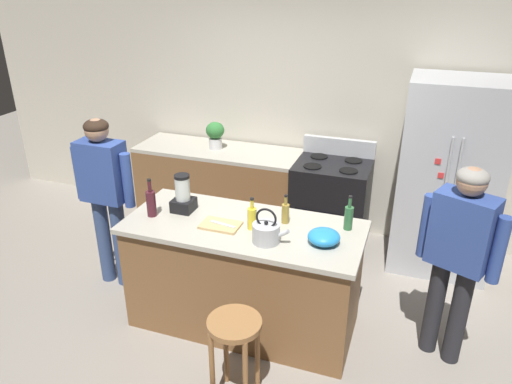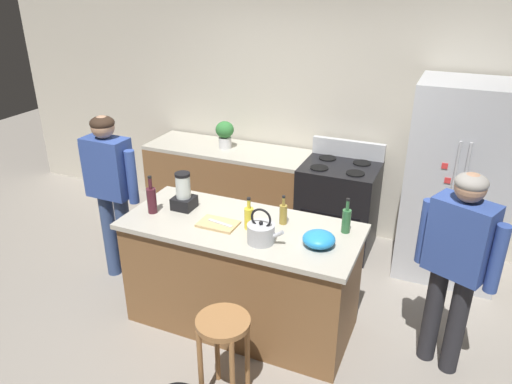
{
  "view_description": "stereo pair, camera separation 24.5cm",
  "coord_description": "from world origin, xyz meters",
  "px_view_note": "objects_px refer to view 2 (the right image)",
  "views": [
    {
      "loc": [
        1.19,
        -3.07,
        2.7
      ],
      "look_at": [
        0.0,
        0.3,
        1.08
      ],
      "focal_mm": 34.04,
      "sensor_mm": 36.0,
      "label": 1
    },
    {
      "loc": [
        1.42,
        -2.98,
        2.7
      ],
      "look_at": [
        0.0,
        0.3,
        1.08
      ],
      "focal_mm": 34.04,
      "sensor_mm": 36.0,
      "label": 2
    }
  ],
  "objects_px": {
    "bar_stool": "(224,338)",
    "cutting_board": "(218,224)",
    "refrigerator": "(458,183)",
    "bottle_olive_oil": "(346,220)",
    "person_by_sink_right": "(457,256)",
    "potted_plant": "(225,133)",
    "bottle_wine": "(152,199)",
    "person_by_island_left": "(110,184)",
    "kitchen_island": "(241,275)",
    "blender_appliance": "(184,194)",
    "tea_kettle": "(261,232)",
    "stove_range": "(338,206)",
    "bottle_vinegar": "(283,213)",
    "chef_knife": "(220,223)",
    "bottle_soda": "(249,217)",
    "mixing_bowl": "(319,239)"
  },
  "relations": [
    {
      "from": "blender_appliance",
      "to": "bottle_soda",
      "type": "distance_m",
      "value": 0.64
    },
    {
      "from": "stove_range",
      "to": "bottle_vinegar",
      "type": "bearing_deg",
      "value": -94.39
    },
    {
      "from": "person_by_island_left",
      "to": "stove_range",
      "type": "bearing_deg",
      "value": 37.7
    },
    {
      "from": "chef_knife",
      "to": "bottle_soda",
      "type": "bearing_deg",
      "value": 22.86
    },
    {
      "from": "kitchen_island",
      "to": "cutting_board",
      "type": "bearing_deg",
      "value": -153.21
    },
    {
      "from": "person_by_sink_right",
      "to": "bottle_olive_oil",
      "type": "distance_m",
      "value": 0.79
    },
    {
      "from": "potted_plant",
      "to": "blender_appliance",
      "type": "distance_m",
      "value": 1.52
    },
    {
      "from": "kitchen_island",
      "to": "stove_range",
      "type": "relative_size",
      "value": 1.67
    },
    {
      "from": "person_by_island_left",
      "to": "potted_plant",
      "type": "relative_size",
      "value": 5.32
    },
    {
      "from": "person_by_island_left",
      "to": "bottle_olive_oil",
      "type": "relative_size",
      "value": 5.79
    },
    {
      "from": "refrigerator",
      "to": "bar_stool",
      "type": "xyz_separation_m",
      "value": [
        -1.27,
        -2.27,
        -0.42
      ]
    },
    {
      "from": "potted_plant",
      "to": "bottle_wine",
      "type": "relative_size",
      "value": 0.95
    },
    {
      "from": "bottle_wine",
      "to": "person_by_sink_right",
      "type": "bearing_deg",
      "value": 6.16
    },
    {
      "from": "kitchen_island",
      "to": "potted_plant",
      "type": "distance_m",
      "value": 1.91
    },
    {
      "from": "bottle_wine",
      "to": "bottle_vinegar",
      "type": "bearing_deg",
      "value": 13.08
    },
    {
      "from": "kitchen_island",
      "to": "bar_stool",
      "type": "height_order",
      "value": "kitchen_island"
    },
    {
      "from": "bottle_wine",
      "to": "cutting_board",
      "type": "height_order",
      "value": "bottle_wine"
    },
    {
      "from": "person_by_island_left",
      "to": "bottle_olive_oil",
      "type": "bearing_deg",
      "value": 1.23
    },
    {
      "from": "potted_plant",
      "to": "tea_kettle",
      "type": "distance_m",
      "value": 2.09
    },
    {
      "from": "person_by_sink_right",
      "to": "cutting_board",
      "type": "xyz_separation_m",
      "value": [
        -1.71,
        -0.23,
        0.0
      ]
    },
    {
      "from": "refrigerator",
      "to": "bar_stool",
      "type": "bearing_deg",
      "value": -119.19
    },
    {
      "from": "person_by_sink_right",
      "to": "bottle_wine",
      "type": "bearing_deg",
      "value": -173.84
    },
    {
      "from": "bottle_olive_oil",
      "to": "cutting_board",
      "type": "bearing_deg",
      "value": -162.9
    },
    {
      "from": "blender_appliance",
      "to": "refrigerator",
      "type": "bearing_deg",
      "value": 34.94
    },
    {
      "from": "stove_range",
      "to": "cutting_board",
      "type": "bearing_deg",
      "value": -109.1
    },
    {
      "from": "bottle_vinegar",
      "to": "chef_knife",
      "type": "relative_size",
      "value": 1.07
    },
    {
      "from": "stove_range",
      "to": "chef_knife",
      "type": "relative_size",
      "value": 5.03
    },
    {
      "from": "refrigerator",
      "to": "bottle_olive_oil",
      "type": "distance_m",
      "value": 1.49
    },
    {
      "from": "bottle_wine",
      "to": "tea_kettle",
      "type": "distance_m",
      "value": 0.99
    },
    {
      "from": "bottle_wine",
      "to": "cutting_board",
      "type": "relative_size",
      "value": 1.05
    },
    {
      "from": "tea_kettle",
      "to": "person_by_island_left",
      "type": "bearing_deg",
      "value": 168.06
    },
    {
      "from": "potted_plant",
      "to": "bottle_soda",
      "type": "relative_size",
      "value": 1.17
    },
    {
      "from": "potted_plant",
      "to": "bottle_wine",
      "type": "xyz_separation_m",
      "value": [
        0.17,
        -1.64,
        -0.06
      ]
    },
    {
      "from": "bottle_vinegar",
      "to": "bottle_wine",
      "type": "bearing_deg",
      "value": -166.92
    },
    {
      "from": "bar_stool",
      "to": "bottle_olive_oil",
      "type": "distance_m",
      "value": 1.23
    },
    {
      "from": "stove_range",
      "to": "bottle_olive_oil",
      "type": "bearing_deg",
      "value": -74.32
    },
    {
      "from": "kitchen_island",
      "to": "mixing_bowl",
      "type": "relative_size",
      "value": 7.91
    },
    {
      "from": "bottle_vinegar",
      "to": "tea_kettle",
      "type": "height_order",
      "value": "tea_kettle"
    },
    {
      "from": "person_by_sink_right",
      "to": "blender_appliance",
      "type": "bearing_deg",
      "value": -177.77
    },
    {
      "from": "bottle_vinegar",
      "to": "bar_stool",
      "type": "bearing_deg",
      "value": -94.0
    },
    {
      "from": "cutting_board",
      "to": "person_by_sink_right",
      "type": "bearing_deg",
      "value": 7.76
    },
    {
      "from": "bar_stool",
      "to": "cutting_board",
      "type": "xyz_separation_m",
      "value": [
        -0.38,
        0.69,
        0.42
      ]
    },
    {
      "from": "stove_range",
      "to": "potted_plant",
      "type": "relative_size",
      "value": 3.69
    },
    {
      "from": "bottle_wine",
      "to": "person_by_island_left",
      "type": "bearing_deg",
      "value": 157.91
    },
    {
      "from": "person_by_sink_right",
      "to": "bottle_vinegar",
      "type": "relative_size",
      "value": 6.57
    },
    {
      "from": "kitchen_island",
      "to": "refrigerator",
      "type": "bearing_deg",
      "value": 45.04
    },
    {
      "from": "kitchen_island",
      "to": "tea_kettle",
      "type": "xyz_separation_m",
      "value": [
        0.25,
        -0.18,
        0.54
      ]
    },
    {
      "from": "stove_range",
      "to": "bar_stool",
      "type": "bearing_deg",
      "value": -94.24
    },
    {
      "from": "cutting_board",
      "to": "bottle_wine",
      "type": "bearing_deg",
      "value": -178.57
    },
    {
      "from": "person_by_sink_right",
      "to": "bottle_olive_oil",
      "type": "height_order",
      "value": "person_by_sink_right"
    }
  ]
}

